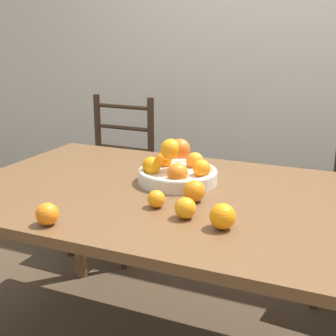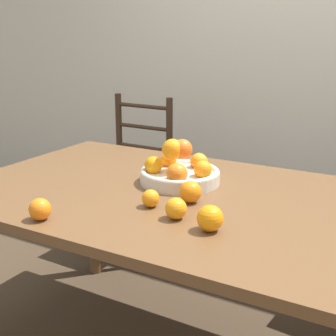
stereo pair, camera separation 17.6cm
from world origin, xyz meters
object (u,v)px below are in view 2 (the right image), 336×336
at_px(orange_loose_0, 210,218).
at_px(orange_loose_4, 40,209).
at_px(orange_loose_1, 151,198).
at_px(chair_left, 131,174).
at_px(orange_loose_2, 190,192).
at_px(orange_loose_3, 176,208).
at_px(fruit_bowl, 180,170).

bearing_deg(orange_loose_0, orange_loose_4, -159.53).
height_order(orange_loose_1, chair_left, chair_left).
height_order(orange_loose_2, chair_left, chair_left).
xyz_separation_m(orange_loose_4, chair_left, (-0.52, 1.28, -0.30)).
distance_m(orange_loose_2, orange_loose_3, 0.16).
xyz_separation_m(fruit_bowl, orange_loose_4, (-0.21, -0.55, -0.02)).
bearing_deg(orange_loose_4, orange_loose_0, 20.47).
bearing_deg(orange_loose_2, fruit_bowl, 128.12).
xyz_separation_m(orange_loose_0, orange_loose_1, (-0.26, 0.08, -0.01)).
distance_m(orange_loose_1, chair_left, 1.29).
xyz_separation_m(orange_loose_1, chair_left, (-0.76, 1.00, -0.30)).
xyz_separation_m(orange_loose_0, orange_loose_3, (-0.14, 0.03, -0.01)).
bearing_deg(fruit_bowl, chair_left, 135.11).
distance_m(orange_loose_0, orange_loose_4, 0.54).
relative_size(fruit_bowl, orange_loose_3, 4.50).
height_order(orange_loose_2, orange_loose_4, orange_loose_2).
relative_size(orange_loose_4, chair_left, 0.08).
bearing_deg(orange_loose_2, chair_left, 133.86).
height_order(orange_loose_2, orange_loose_3, orange_loose_2).
bearing_deg(fruit_bowl, orange_loose_4, -110.44).
bearing_deg(orange_loose_3, chair_left, 130.12).
distance_m(orange_loose_2, chair_left, 1.28).
bearing_deg(orange_loose_4, chair_left, 112.05).
bearing_deg(orange_loose_3, orange_loose_1, 157.71).
bearing_deg(orange_loose_0, chair_left, 133.32).
relative_size(orange_loose_3, chair_left, 0.07).
xyz_separation_m(orange_loose_0, orange_loose_2, (-0.16, 0.19, -0.00)).
bearing_deg(orange_loose_2, orange_loose_0, -49.35).
relative_size(fruit_bowl, orange_loose_1, 5.16).
relative_size(orange_loose_2, chair_left, 0.08).
bearing_deg(chair_left, orange_loose_1, -51.62).
relative_size(orange_loose_0, orange_loose_1, 1.32).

